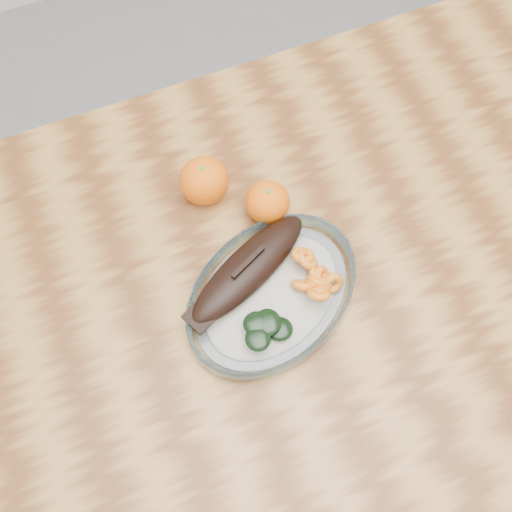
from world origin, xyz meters
name	(u,v)px	position (x,y,z in m)	size (l,w,h in m)	color
ground	(275,398)	(0.00, 0.00, 0.00)	(3.00, 3.00, 0.00)	slate
dining_table	(287,312)	(0.00, 0.00, 0.65)	(1.20, 0.80, 0.75)	brown
plated_meal	(271,293)	(-0.03, 0.00, 0.77)	(0.64, 0.64, 0.08)	white
orange_left	(204,181)	(-0.06, 0.19, 0.79)	(0.07, 0.07, 0.07)	#EE3E04
orange_right	(268,202)	(0.02, 0.12, 0.78)	(0.06, 0.06, 0.06)	#EE3E04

